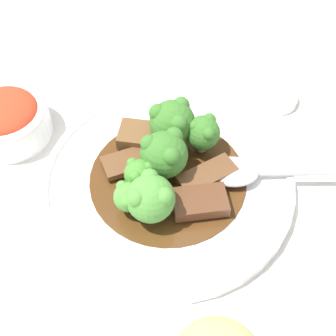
% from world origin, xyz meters
% --- Properties ---
extents(ground_plane, '(4.00, 4.00, 0.00)m').
position_xyz_m(ground_plane, '(0.00, 0.00, 0.00)').
color(ground_plane, silver).
extents(main_plate, '(0.30, 0.30, 0.02)m').
position_xyz_m(main_plate, '(0.00, 0.00, 0.01)').
color(main_plate, white).
rests_on(main_plate, ground_plane).
extents(beef_strip_0, '(0.07, 0.05, 0.01)m').
position_xyz_m(beef_strip_0, '(0.02, -0.04, 0.03)').
color(beef_strip_0, brown).
rests_on(beef_strip_0, main_plate).
extents(beef_strip_1, '(0.08, 0.07, 0.01)m').
position_xyz_m(beef_strip_1, '(-0.01, 0.04, 0.02)').
color(beef_strip_1, brown).
rests_on(beef_strip_1, main_plate).
extents(beef_strip_2, '(0.06, 0.07, 0.02)m').
position_xyz_m(beef_strip_2, '(0.02, 0.06, 0.03)').
color(beef_strip_2, brown).
rests_on(beef_strip_2, main_plate).
extents(beef_strip_3, '(0.07, 0.07, 0.01)m').
position_xyz_m(beef_strip_3, '(-0.01, -0.05, 0.03)').
color(beef_strip_3, '#56331E').
rests_on(beef_strip_3, main_plate).
extents(broccoli_floret_0, '(0.05, 0.05, 0.06)m').
position_xyz_m(broccoli_floret_0, '(0.00, 0.01, 0.06)').
color(broccoli_floret_0, '#7FA84C').
rests_on(broccoli_floret_0, main_plate).
extents(broccoli_floret_1, '(0.03, 0.03, 0.04)m').
position_xyz_m(broccoli_floret_1, '(0.02, 0.02, 0.04)').
color(broccoli_floret_1, '#7FA84C').
rests_on(broccoli_floret_1, main_plate).
extents(broccoli_floret_2, '(0.03, 0.03, 0.05)m').
position_xyz_m(broccoli_floret_2, '(-0.03, 0.01, 0.05)').
color(broccoli_floret_2, '#8EB756').
rests_on(broccoli_floret_2, main_plate).
extents(broccoli_floret_3, '(0.05, 0.05, 0.06)m').
position_xyz_m(broccoli_floret_3, '(0.05, 0.03, 0.05)').
color(broccoli_floret_3, '#7FA84C').
rests_on(broccoli_floret_3, main_plate).
extents(broccoli_floret_4, '(0.05, 0.05, 0.06)m').
position_xyz_m(broccoli_floret_4, '(-0.05, -0.02, 0.05)').
color(broccoli_floret_4, '#7FA84C').
rests_on(broccoli_floret_4, main_plate).
extents(broccoli_floret_5, '(0.03, 0.03, 0.04)m').
position_xyz_m(broccoli_floret_5, '(-0.06, 0.01, 0.04)').
color(broccoli_floret_5, '#7FA84C').
rests_on(broccoli_floret_5, main_plate).
extents(broccoli_floret_6, '(0.04, 0.04, 0.05)m').
position_xyz_m(broccoli_floret_6, '(0.06, -0.01, 0.05)').
color(broccoli_floret_6, '#8EB756').
rests_on(broccoli_floret_6, main_plate).
extents(serving_spoon, '(0.15, 0.18, 0.01)m').
position_xyz_m(serving_spoon, '(0.06, -0.07, 0.03)').
color(serving_spoon, '#B7B7BC').
rests_on(serving_spoon, main_plate).
extents(side_bowl_kimchi, '(0.11, 0.11, 0.05)m').
position_xyz_m(side_bowl_kimchi, '(-0.06, 0.21, 0.03)').
color(side_bowl_kimchi, white).
rests_on(side_bowl_kimchi, ground_plane).
extents(sauce_dish, '(0.06, 0.06, 0.01)m').
position_xyz_m(sauce_dish, '(0.20, -0.03, 0.01)').
color(sauce_dish, white).
rests_on(sauce_dish, ground_plane).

